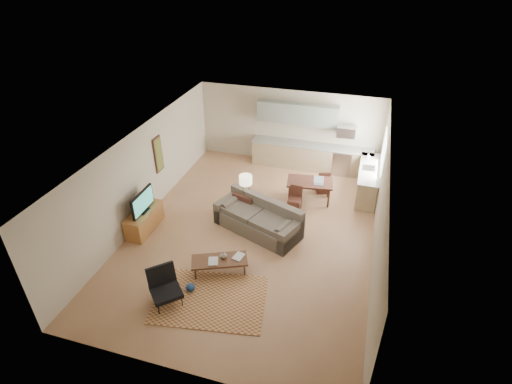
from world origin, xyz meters
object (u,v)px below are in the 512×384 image
(dining_table, at_px, (309,191))
(armchair, at_px, (166,289))
(tv_credenza, at_px, (144,220))
(console_table, at_px, (246,204))
(sofa, at_px, (258,217))
(coffee_table, at_px, (220,266))

(dining_table, bearing_deg, armchair, -122.45)
(tv_credenza, distance_m, dining_table, 5.02)
(console_table, distance_m, dining_table, 2.11)
(tv_credenza, bearing_deg, console_table, 29.94)
(tv_credenza, distance_m, console_table, 2.93)
(sofa, xyz_separation_m, console_table, (-0.54, 0.63, -0.06))
(console_table, bearing_deg, dining_table, 54.36)
(armchair, height_order, dining_table, armchair)
(sofa, height_order, console_table, sofa)
(sofa, height_order, tv_credenza, sofa)
(coffee_table, height_order, tv_credenza, tv_credenza)
(armchair, bearing_deg, dining_table, 22.11)
(coffee_table, xyz_separation_m, armchair, (-0.79, -1.25, 0.22))
(coffee_table, relative_size, armchair, 1.61)
(tv_credenza, height_order, dining_table, dining_table)
(tv_credenza, bearing_deg, armchair, -50.97)
(armchair, bearing_deg, coffee_table, 14.44)
(tv_credenza, xyz_separation_m, dining_table, (4.18, 2.77, 0.04))
(sofa, height_order, coffee_table, sofa)
(sofa, distance_m, console_table, 0.83)
(coffee_table, bearing_deg, console_table, 69.53)
(sofa, distance_m, armchair, 3.36)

